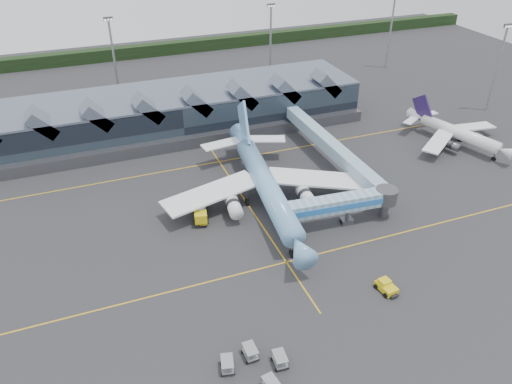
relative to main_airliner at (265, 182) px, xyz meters
name	(u,v)px	position (x,y,z in m)	size (l,w,h in m)	color
ground	(268,234)	(-3.30, -9.75, -4.28)	(260.00, 260.00, 0.00)	#28282A
taxi_stripes	(248,204)	(-3.30, 0.25, -4.27)	(120.00, 60.00, 0.01)	gold
tree_line_far	(148,50)	(-3.30, 100.25, -2.28)	(260.00, 4.00, 4.00)	black
terminal	(174,111)	(-8.37, 37.60, 0.60)	(90.00, 22.25, 12.52)	black
light_masts	(253,51)	(17.70, 53.05, 8.21)	(132.40, 42.56, 22.45)	gray
main_airliner	(265,182)	(0.00, 0.00, 0.00)	(39.17, 45.32, 14.55)	#72ACE7
regional_jet	(456,132)	(50.06, 7.08, -1.31)	(24.00, 26.80, 9.35)	white
jet_bridge	(344,204)	(10.23, -11.54, -0.09)	(23.23, 5.18, 5.85)	#70A2BB
fuel_truck	(200,207)	(-12.61, 0.09, -2.63)	(3.87, 8.82, 2.94)	black
pushback_tug	(386,287)	(7.95, -28.97, -3.54)	(2.72, 3.91, 1.64)	gold
baggage_carts	(257,365)	(-15.12, -35.40, -3.33)	(8.42, 8.04, 1.68)	gray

